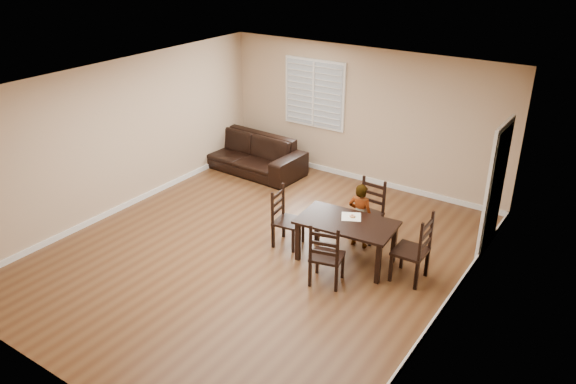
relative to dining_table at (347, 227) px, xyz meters
The scene contains 11 objects.
ground 1.52m from the dining_table, 155.96° to the right, with size 7.00×7.00×0.00m, color brown.
room 1.77m from the dining_table, 162.51° to the right, with size 6.04×7.04×2.72m.
dining_table is the anchor object (origin of this frame).
chair_near 0.96m from the dining_table, 93.66° to the left, with size 0.48×0.45×1.00m.
chair_far 0.80m from the dining_table, 83.75° to the right, with size 0.54×0.52×1.00m.
chair_left 1.14m from the dining_table, behind, with size 0.47×0.49×0.98m.
chair_right 1.15m from the dining_table, ahead, with size 0.46×0.49×1.07m.
child 0.54m from the dining_table, 94.75° to the left, with size 0.40×0.26×1.09m, color gray.
napkin 0.19m from the dining_table, 94.75° to the left, with size 0.29×0.29×0.00m, color white.
donut 0.20m from the dining_table, 88.41° to the left, with size 0.09×0.09×0.03m.
sofa 4.12m from the dining_table, 149.55° to the left, with size 2.56×1.00×0.75m, color black.
Camera 1 is at (4.71, -6.12, 4.66)m, focal length 35.00 mm.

